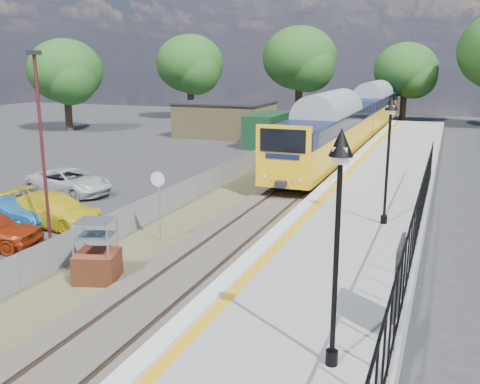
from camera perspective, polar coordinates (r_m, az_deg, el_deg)
The scene contains 17 objects.
ground at distance 16.52m, azimuth -6.64°, elevation -10.03°, with size 120.00×120.00×0.00m, color #2D2D30.
track_bed at distance 25.09m, azimuth 2.77°, elevation -1.43°, with size 5.90×80.00×0.29m.
platform at distance 22.38m, azimuth 12.80°, elevation -2.68°, with size 5.00×70.00×0.90m, color gray.
platform_edge at distance 22.63m, azimuth 7.70°, elevation -1.08°, with size 0.90×70.00×0.01m.
victorian_lamp_south at distance 9.74m, azimuth 10.51°, elevation -0.30°, with size 0.44×0.44×4.60m.
victorian_lamp_north at distance 19.53m, azimuth 15.67°, elevation 6.35°, with size 0.44×0.44×4.60m.
palisade_fence at distance 16.26m, azimuth 18.06°, elevation -4.11°, with size 0.12×26.00×2.00m.
wire_fence at distance 28.41m, azimuth -2.84°, elevation 1.41°, with size 0.06×52.00×1.20m.
outbuilding at distance 48.33m, azimuth -0.76°, elevation 7.59°, with size 10.80×10.10×3.12m.
tree_line at distance 55.60m, azimuth 15.82°, elevation 13.13°, with size 56.80×43.80×11.88m.
train at distance 45.23m, azimuth 12.24°, elevation 7.91°, with size 2.82×40.83×3.51m.
brick_plinth at distance 17.04m, azimuth -15.05°, elevation -6.21°, with size 1.56×1.56×2.00m.
speed_sign at distance 19.88m, azimuth -8.69°, elevation -0.33°, with size 0.55×0.11×2.75m.
carpark_lamp at distance 20.14m, azimuth -20.42°, elevation 5.35°, with size 0.25×0.50×7.01m.
car_blue at distance 23.89m, azimuth -24.04°, elevation -2.11°, with size 1.29×3.71×1.22m, color #184F94.
car_yellow at distance 23.43m, azimuth -19.27°, elevation -1.81°, with size 1.89×4.66×1.35m, color yellow.
car_white at distance 28.78m, azimuth -17.75°, elevation 1.05°, with size 2.18×4.73×1.32m, color silver.
Camera 1 is at (7.24, -13.30, 6.60)m, focal length 40.00 mm.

